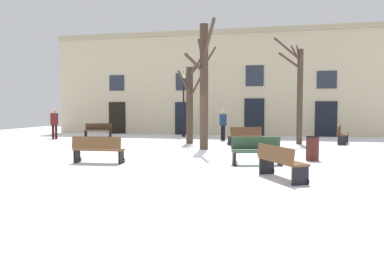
{
  "coord_description": "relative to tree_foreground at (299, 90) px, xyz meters",
  "views": [
    {
      "loc": [
        3.13,
        -13.39,
        1.77
      ],
      "look_at": [
        0.0,
        2.05,
        0.91
      ],
      "focal_mm": 33.25,
      "sensor_mm": 36.0,
      "label": 1
    }
  ],
  "objects": [
    {
      "name": "ground_plane",
      "position": [
        -4.82,
        -5.07,
        -2.71
      ],
      "size": [
        36.79,
        36.79,
        0.0
      ],
      "primitive_type": "plane",
      "color": "white"
    },
    {
      "name": "building_facade",
      "position": [
        -4.81,
        5.35,
        0.86
      ],
      "size": [
        22.99,
        0.6,
        7.04
      ],
      "color": "beige",
      "rests_on": "ground"
    },
    {
      "name": "tree_foreground",
      "position": [
        0.0,
        0.0,
        0.0
      ],
      "size": [
        1.59,
        2.16,
        5.17
      ],
      "color": "#423326",
      "rests_on": "ground"
    },
    {
      "name": "tree_near_facade",
      "position": [
        -5.36,
        -0.79,
        -0.49
      ],
      "size": [
        1.21,
        2.34,
        4.51
      ],
      "color": "#423326",
      "rests_on": "ground"
    },
    {
      "name": "tree_center",
      "position": [
        -4.24,
        -3.27,
        0.19
      ],
      "size": [
        1.42,
        2.81,
        5.39
      ],
      "color": "#423326",
      "rests_on": "ground"
    },
    {
      "name": "streetlamp",
      "position": [
        -6.63,
        3.28,
        -0.22
      ],
      "size": [
        0.3,
        0.3,
        4.1
      ],
      "color": "black",
      "rests_on": "ground"
    },
    {
      "name": "litter_bin",
      "position": [
        -0.05,
        -5.81,
        -2.29
      ],
      "size": [
        0.46,
        0.46,
        0.83
      ],
      "color": "#4C1E19",
      "rests_on": "ground"
    },
    {
      "name": "bench_facing_shops",
      "position": [
        -11.78,
        1.97,
        -2.27
      ],
      "size": [
        1.72,
        0.83,
        0.86
      ],
      "rotation": [
        0.0,
        0.0,
        0.23
      ],
      "color": "#3D2819",
      "rests_on": "ground"
    },
    {
      "name": "bench_near_lamp",
      "position": [
        2.19,
        0.59,
        -2.23
      ],
      "size": [
        0.89,
        1.71,
        0.92
      ],
      "rotation": [
        0.0,
        0.0,
        1.3
      ],
      "color": "#51331E",
      "rests_on": "ground"
    },
    {
      "name": "bench_back_to_back_left",
      "position": [
        -1.27,
        -9.36,
        -2.26
      ],
      "size": [
        1.24,
        1.67,
        0.86
      ],
      "rotation": [
        0.0,
        0.0,
        2.09
      ],
      "color": "brown",
      "rests_on": "ground"
    },
    {
      "name": "bench_back_to_back_right",
      "position": [
        -6.95,
        -7.84,
        -2.26
      ],
      "size": [
        1.69,
        0.51,
        0.88
      ],
      "rotation": [
        0.0,
        0.0,
        3.19
      ],
      "color": "brown",
      "rests_on": "ground"
    },
    {
      "name": "bench_far_corner",
      "position": [
        -2.59,
        -0.99,
        -2.26
      ],
      "size": [
        1.68,
        1.2,
        0.89
      ],
      "rotation": [
        0.0,
        0.0,
        3.65
      ],
      "color": "#51331E",
      "rests_on": "ground"
    },
    {
      "name": "bench_near_center_tree",
      "position": [
        -1.9,
        -7.12,
        -2.27
      ],
      "size": [
        1.64,
        0.8,
        0.89
      ],
      "rotation": [
        0.0,
        0.0,
        0.23
      ],
      "color": "#2D4C33",
      "rests_on": "ground"
    },
    {
      "name": "person_strolling",
      "position": [
        -3.92,
        1.3,
        -1.75
      ],
      "size": [
        0.42,
        0.43,
        1.72
      ],
      "rotation": [
        0.0,
        0.0,
        2.28
      ],
      "color": "black",
      "rests_on": "ground"
    },
    {
      "name": "person_by_shop_door",
      "position": [
        -13.62,
        0.14,
        -1.72
      ],
      "size": [
        0.42,
        0.3,
        1.78
      ],
      "rotation": [
        0.0,
        0.0,
        3.38
      ],
      "color": "#350F0F",
      "rests_on": "ground"
    }
  ]
}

